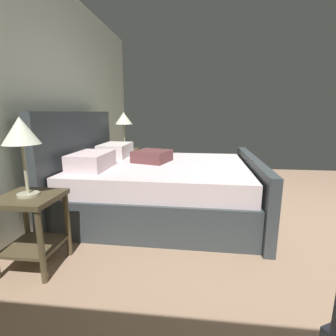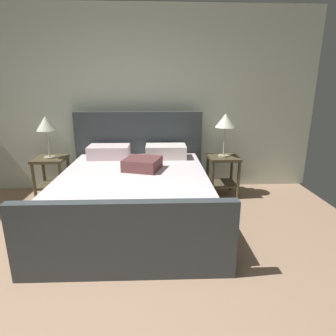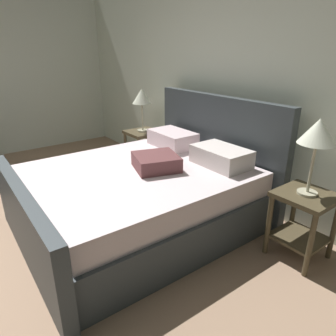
{
  "view_description": "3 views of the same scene",
  "coord_description": "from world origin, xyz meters",
  "px_view_note": "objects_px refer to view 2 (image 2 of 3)",
  "views": [
    {
      "loc": [
        -2.67,
        1.35,
        1.23
      ],
      "look_at": [
        0.55,
        1.73,
        0.52
      ],
      "focal_mm": 27.29,
      "sensor_mm": 36.0,
      "label": 1
    },
    {
      "loc": [
        0.57,
        -1.4,
        1.6
      ],
      "look_at": [
        0.73,
        1.88,
        0.64
      ],
      "focal_mm": 30.18,
      "sensor_mm": 36.0,
      "label": 2
    },
    {
      "loc": [
        2.69,
        0.33,
        1.71
      ],
      "look_at": [
        0.64,
        1.89,
        0.7
      ],
      "focal_mm": 32.66,
      "sensor_mm": 36.0,
      "label": 3
    }
  ],
  "objects_px": {
    "nightstand_left": "(51,171)",
    "table_lamp_left": "(46,125)",
    "table_lamp_right": "(225,122)",
    "bed": "(135,193)",
    "nightstand_right": "(223,169)"
  },
  "relations": [
    {
      "from": "nightstand_left",
      "to": "table_lamp_left",
      "type": "bearing_deg",
      "value": 116.57
    },
    {
      "from": "table_lamp_right",
      "to": "bed",
      "type": "bearing_deg",
      "value": -148.4
    },
    {
      "from": "bed",
      "to": "nightstand_right",
      "type": "distance_m",
      "value": 1.48
    },
    {
      "from": "nightstand_right",
      "to": "nightstand_left",
      "type": "relative_size",
      "value": 1.0
    },
    {
      "from": "table_lamp_right",
      "to": "nightstand_left",
      "type": "distance_m",
      "value": 2.63
    },
    {
      "from": "bed",
      "to": "nightstand_right",
      "type": "bearing_deg",
      "value": 31.6
    },
    {
      "from": "bed",
      "to": "table_lamp_right",
      "type": "relative_size",
      "value": 3.58
    },
    {
      "from": "nightstand_right",
      "to": "table_lamp_right",
      "type": "height_order",
      "value": "table_lamp_right"
    },
    {
      "from": "nightstand_right",
      "to": "table_lamp_left",
      "type": "bearing_deg",
      "value": 179.22
    },
    {
      "from": "nightstand_right",
      "to": "nightstand_left",
      "type": "bearing_deg",
      "value": 179.22
    },
    {
      "from": "bed",
      "to": "table_lamp_right",
      "type": "distance_m",
      "value": 1.66
    },
    {
      "from": "bed",
      "to": "nightstand_right",
      "type": "xyz_separation_m",
      "value": [
        1.26,
        0.78,
        0.05
      ]
    },
    {
      "from": "nightstand_left",
      "to": "table_lamp_left",
      "type": "height_order",
      "value": "table_lamp_left"
    },
    {
      "from": "bed",
      "to": "table_lamp_left",
      "type": "bearing_deg",
      "value": 147.35
    },
    {
      "from": "bed",
      "to": "nightstand_left",
      "type": "height_order",
      "value": "bed"
    }
  ]
}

